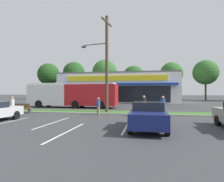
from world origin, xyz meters
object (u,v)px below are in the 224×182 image
object	(u,v)px
car_4	(148,115)
car_1	(69,100)
city_bus	(72,94)
bus_stop_bench	(23,108)
pedestrian_near_bench	(12,105)
utility_pole	(105,61)
pedestrian_far	(163,107)
pedestrian_by_pole	(98,106)
pedestrian_mid	(144,106)

from	to	relation	value
car_4	car_1	bearing A→B (deg)	-145.30
city_bus	bus_stop_bench	bearing A→B (deg)	73.31
city_bus	car_4	size ratio (longest dim) A/B	2.79
bus_stop_bench	pedestrian_near_bench	world-z (taller)	pedestrian_near_bench
utility_pole	car_1	size ratio (longest dim) A/B	2.01
utility_pole	pedestrian_far	bearing A→B (deg)	-24.77
bus_stop_bench	car_1	world-z (taller)	car_1
pedestrian_by_pole	pedestrian_far	world-z (taller)	pedestrian_far
pedestrian_near_bench	pedestrian_by_pole	size ratio (longest dim) A/B	1.04
pedestrian_near_bench	pedestrian_far	bearing A→B (deg)	0.96
utility_pole	pedestrian_mid	xyz separation A→B (m)	(3.79, -2.01, -4.25)
car_4	pedestrian_near_bench	world-z (taller)	pedestrian_near_bench
city_bus	car_4	xyz separation A→B (m)	(9.76, -12.60, -0.98)
city_bus	bus_stop_bench	world-z (taller)	city_bus
city_bus	pedestrian_mid	distance (m)	12.00
pedestrian_near_bench	car_4	bearing A→B (deg)	-20.61
pedestrian_near_bench	pedestrian_mid	distance (m)	12.06
car_1	pedestrian_near_bench	size ratio (longest dim) A/B	2.90
car_1	pedestrian_mid	size ratio (longest dim) A/B	2.68
pedestrian_far	utility_pole	bearing A→B (deg)	-3.09
pedestrian_mid	pedestrian_far	size ratio (longest dim) A/B	1.01
bus_stop_bench	car_4	bearing A→B (deg)	154.74
pedestrian_near_bench	pedestrian_far	size ratio (longest dim) A/B	0.93
pedestrian_near_bench	pedestrian_by_pole	xyz separation A→B (m)	(7.97, 1.02, -0.03)
utility_pole	city_bus	size ratio (longest dim) A/B	0.80
car_1	pedestrian_mid	bearing A→B (deg)	133.50
bus_stop_bench	pedestrian_near_bench	distance (m)	1.14
pedestrian_by_pole	utility_pole	bearing A→B (deg)	7.86
car_4	pedestrian_near_bench	bearing A→B (deg)	-110.51
car_1	pedestrian_far	xyz separation A→B (m)	(13.99, -13.59, 0.11)
pedestrian_mid	pedestrian_by_pole	bearing A→B (deg)	26.91
car_1	pedestrian_mid	distance (m)	18.14
pedestrian_mid	pedestrian_far	distance (m)	1.56
bus_stop_bench	car_1	xyz separation A→B (m)	(-0.84, 12.82, 0.27)
utility_pole	pedestrian_near_bench	world-z (taller)	utility_pole
car_1	pedestrian_near_bench	world-z (taller)	pedestrian_near_bench
utility_pole	pedestrian_near_bench	bearing A→B (deg)	-161.92
pedestrian_by_pole	pedestrian_mid	xyz separation A→B (m)	(4.06, -0.34, 0.10)
car_1	pedestrian_by_pole	world-z (taller)	pedestrian_by_pole
pedestrian_mid	utility_pole	bearing A→B (deg)	3.77
pedestrian_by_pole	pedestrian_far	bearing A→B (deg)	-80.72
city_bus	pedestrian_far	xyz separation A→B (m)	(10.98, -7.74, -0.88)
city_bus	pedestrian_mid	xyz separation A→B (m)	(9.48, -7.31, -0.87)
pedestrian_mid	car_4	bearing A→B (deg)	124.86
utility_pole	car_1	distance (m)	14.79
bus_stop_bench	utility_pole	bearing A→B (deg)	-167.96
city_bus	pedestrian_far	bearing A→B (deg)	145.41
car_4	bus_stop_bench	bearing A→B (deg)	-115.26
pedestrian_near_bench	pedestrian_by_pole	distance (m)	8.04
city_bus	pedestrian_near_bench	world-z (taller)	city_bus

